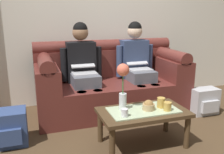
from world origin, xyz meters
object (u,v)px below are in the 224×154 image
object	(u,v)px
couch	(111,84)
backpack_right	(205,101)
coffee_table	(143,115)
person_right	(137,62)
snack_bowl	(149,106)
cup_near_right	(125,113)
cup_far_center	(167,106)
flower_vase	(123,81)
person_left	(83,66)
cup_near_left	(161,103)
backpack_left	(10,128)

from	to	relation	value
couch	backpack_right	bearing A→B (deg)	-26.20
couch	coffee_table	world-z (taller)	couch
backpack_right	person_right	bearing A→B (deg)	143.48
snack_bowl	cup_near_right	bearing A→B (deg)	-164.09
cup_far_center	couch	bearing A→B (deg)	100.66
snack_bowl	couch	bearing A→B (deg)	92.56
flower_vase	couch	bearing A→B (deg)	78.82
person_left	flower_vase	size ratio (longest dim) A/B	2.60
couch	person_right	size ratio (longest dim) A/B	1.65
person_right	flower_vase	distance (m)	1.15
flower_vase	cup_far_center	size ratio (longest dim) A/B	5.46
person_left	snack_bowl	distance (m)	1.18
cup_near_right	cup_near_left	bearing A→B (deg)	12.98
coffee_table	flower_vase	bearing A→B (deg)	160.60
backpack_left	cup_near_right	bearing A→B (deg)	-26.85
flower_vase	backpack_right	size ratio (longest dim) A/B	1.31
flower_vase	cup_far_center	xyz separation A→B (m)	(0.41, -0.17, -0.26)
couch	snack_bowl	bearing A→B (deg)	-87.44
couch	person_right	distance (m)	0.48
person_left	cup_near_right	distance (m)	1.19
snack_bowl	person_right	bearing A→B (deg)	72.38
person_left	person_right	distance (m)	0.78
person_left	person_right	xyz separation A→B (m)	(0.78, 0.00, -0.00)
flower_vase	backpack_left	distance (m)	1.27
coffee_table	cup_far_center	world-z (taller)	cup_far_center
couch	snack_bowl	xyz separation A→B (m)	(0.05, -1.08, 0.06)
cup_near_right	cup_far_center	bearing A→B (deg)	0.63
couch	person_left	distance (m)	0.48
cup_near_left	snack_bowl	bearing A→B (deg)	-172.80
cup_far_center	cup_near_right	bearing A→B (deg)	-179.37
person_left	backpack_right	distance (m)	1.71
flower_vase	cup_near_right	bearing A→B (deg)	-104.58
flower_vase	snack_bowl	distance (m)	0.37
person_right	coffee_table	distance (m)	1.17
backpack_right	coffee_table	bearing A→B (deg)	-156.92
person_right	cup_near_right	xyz separation A→B (m)	(-0.63, -1.16, -0.23)
cup_far_center	backpack_right	distance (m)	1.13
couch	cup_far_center	size ratio (longest dim) A/B	23.43
cup_near_left	backpack_left	bearing A→B (deg)	163.81
snack_bowl	backpack_right	xyz separation A→B (m)	(1.10, 0.51, -0.26)
flower_vase	snack_bowl	bearing A→B (deg)	-20.03
person_left	cup_near_left	xyz separation A→B (m)	(0.59, -1.06, -0.22)
person_left	coffee_table	distance (m)	1.17
person_right	cup_far_center	xyz separation A→B (m)	(-0.17, -1.15, -0.23)
flower_vase	backpack_right	xyz separation A→B (m)	(1.35, 0.42, -0.52)
flower_vase	person_right	bearing A→B (deg)	59.32
cup_near_left	cup_far_center	world-z (taller)	cup_near_left
backpack_left	cup_near_left	bearing A→B (deg)	-16.19
person_left	cup_near_left	world-z (taller)	person_left
cup_near_right	cup_far_center	world-z (taller)	cup_far_center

